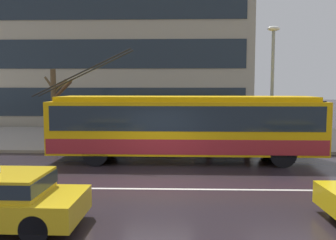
{
  "coord_description": "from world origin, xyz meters",
  "views": [
    {
      "loc": [
        0.76,
        -12.26,
        3.18
      ],
      "look_at": [
        0.26,
        4.04,
        1.68
      ],
      "focal_mm": 38.84,
      "sensor_mm": 36.0,
      "label": 1
    }
  ],
  "objects_px": {
    "bus_shelter": "(162,109)",
    "street_lamp": "(272,76)",
    "pedestrian_approaching_curb": "(250,116)",
    "trolleybus": "(186,125)",
    "pedestrian_at_shelter": "(208,113)",
    "street_tree_bare": "(55,101)"
  },
  "relations": [
    {
      "from": "bus_shelter",
      "to": "street_tree_bare",
      "type": "bearing_deg",
      "value": 166.98
    },
    {
      "from": "bus_shelter",
      "to": "street_lamp",
      "type": "height_order",
      "value": "street_lamp"
    },
    {
      "from": "street_lamp",
      "to": "pedestrian_approaching_curb",
      "type": "bearing_deg",
      "value": -173.03
    },
    {
      "from": "pedestrian_approaching_curb",
      "to": "street_lamp",
      "type": "height_order",
      "value": "street_lamp"
    },
    {
      "from": "pedestrian_approaching_curb",
      "to": "street_lamp",
      "type": "bearing_deg",
      "value": 6.97
    },
    {
      "from": "pedestrian_at_shelter",
      "to": "pedestrian_approaching_curb",
      "type": "relative_size",
      "value": 0.98
    },
    {
      "from": "trolleybus",
      "to": "street_tree_bare",
      "type": "distance_m",
      "value": 8.96
    },
    {
      "from": "trolleybus",
      "to": "pedestrian_approaching_curb",
      "type": "bearing_deg",
      "value": 36.77
    },
    {
      "from": "pedestrian_at_shelter",
      "to": "bus_shelter",
      "type": "bearing_deg",
      "value": -166.29
    },
    {
      "from": "trolleybus",
      "to": "bus_shelter",
      "type": "relative_size",
      "value": 3.42
    },
    {
      "from": "street_lamp",
      "to": "trolleybus",
      "type": "bearing_deg",
      "value": -149.59
    },
    {
      "from": "pedestrian_approaching_curb",
      "to": "street_lamp",
      "type": "relative_size",
      "value": 0.35
    },
    {
      "from": "bus_shelter",
      "to": "street_tree_bare",
      "type": "relative_size",
      "value": 0.88
    },
    {
      "from": "trolleybus",
      "to": "pedestrian_approaching_curb",
      "type": "xyz_separation_m",
      "value": [
        3.16,
        2.36,
        0.24
      ]
    },
    {
      "from": "pedestrian_at_shelter",
      "to": "pedestrian_approaching_curb",
      "type": "xyz_separation_m",
      "value": [
        1.88,
        -1.88,
        0.01
      ]
    },
    {
      "from": "trolleybus",
      "to": "street_lamp",
      "type": "height_order",
      "value": "street_lamp"
    },
    {
      "from": "bus_shelter",
      "to": "pedestrian_at_shelter",
      "type": "height_order",
      "value": "bus_shelter"
    },
    {
      "from": "bus_shelter",
      "to": "street_lamp",
      "type": "bearing_deg",
      "value": -11.8
    },
    {
      "from": "trolleybus",
      "to": "pedestrian_at_shelter",
      "type": "height_order",
      "value": "trolleybus"
    },
    {
      "from": "trolleybus",
      "to": "street_tree_bare",
      "type": "height_order",
      "value": "trolleybus"
    },
    {
      "from": "bus_shelter",
      "to": "street_tree_bare",
      "type": "distance_m",
      "value": 6.32
    },
    {
      "from": "trolleybus",
      "to": "street_lamp",
      "type": "xyz_separation_m",
      "value": [
        4.25,
        2.49,
        2.17
      ]
    }
  ]
}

